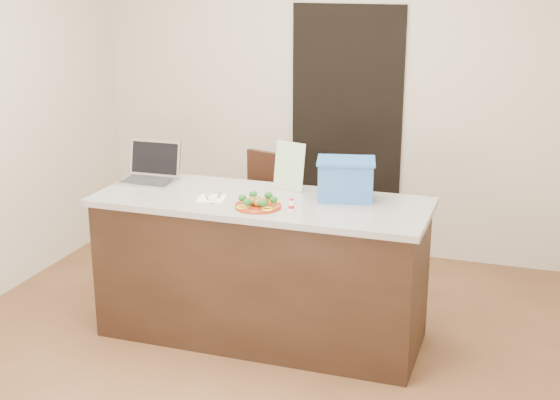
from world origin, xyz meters
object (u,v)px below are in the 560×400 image
(yogurt_bottle, at_px, (291,206))
(chair, at_px, (268,215))
(island, at_px, (261,268))
(plate, at_px, (258,206))
(napkin, at_px, (211,198))
(blue_box, at_px, (346,179))
(laptop, at_px, (151,170))

(yogurt_bottle, bearing_deg, chair, 117.37)
(island, distance_m, plate, 0.50)
(yogurt_bottle, bearing_deg, napkin, 173.79)
(yogurt_bottle, bearing_deg, plate, -176.84)
(blue_box, bearing_deg, napkin, -174.23)
(plate, bearing_deg, island, 104.92)
(laptop, bearing_deg, yogurt_bottle, -18.02)
(napkin, height_order, yogurt_bottle, yogurt_bottle)
(island, distance_m, yogurt_bottle, 0.57)
(napkin, xyz_separation_m, blue_box, (0.78, 0.26, 0.12))
(laptop, relative_size, blue_box, 0.93)
(yogurt_bottle, bearing_deg, island, 147.54)
(island, relative_size, blue_box, 5.22)
(blue_box, bearing_deg, chair, 128.12)
(napkin, distance_m, chair, 0.91)
(blue_box, relative_size, chair, 0.39)
(plate, height_order, blue_box, blue_box)
(yogurt_bottle, xyz_separation_m, blue_box, (0.24, 0.32, 0.10))
(plate, xyz_separation_m, blue_box, (0.45, 0.33, 0.12))
(island, height_order, yogurt_bottle, yogurt_bottle)
(yogurt_bottle, height_order, blue_box, blue_box)
(yogurt_bottle, height_order, laptop, laptop)
(plate, distance_m, blue_box, 0.57)
(laptop, xyz_separation_m, blue_box, (1.32, -0.00, 0.06))
(island, distance_m, chair, 0.77)
(laptop, bearing_deg, island, -12.61)
(island, relative_size, chair, 2.06)
(plate, distance_m, yogurt_bottle, 0.20)
(napkin, bearing_deg, laptop, 154.20)
(blue_box, bearing_deg, yogurt_bottle, -140.02)
(island, relative_size, yogurt_bottle, 28.89)
(plate, relative_size, blue_box, 0.70)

